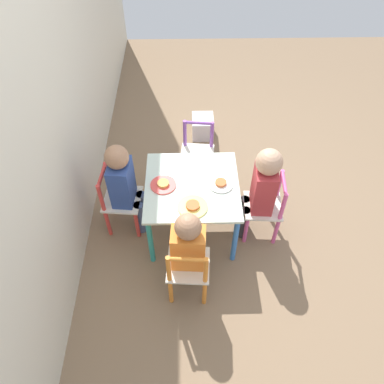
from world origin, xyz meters
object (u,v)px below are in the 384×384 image
Objects in this scene: chair_orange at (188,270)px; child_left at (188,246)px; chair_red at (120,201)px; chair_purple at (197,155)px; chair_pink at (266,208)px; plate_back at (163,184)px; kids_table at (192,191)px; child_back at (124,183)px; storage_bin at (203,126)px; plate_left at (193,206)px; plate_front at (221,184)px; child_front at (261,187)px.

child_left is at bearing -90.00° from chair_orange.
chair_red is 0.74m from chair_purple.
chair_pink reaches higher than plate_back.
chair_orange and chair_red have the same top height.
plate_back is (-0.52, 0.24, 0.22)m from chair_purple.
kids_table is 1.18× the size of chair_purple.
plate_back is at bearing -69.33° from chair_orange.
chair_orange is 0.73m from child_back.
child_back is 3.46× the size of storage_bin.
plate_left is 0.27m from plate_front.
plate_left is at bearing -92.21° from chair_orange.
plate_front is 0.75× the size of storage_bin.
chair_purple is (1.03, -0.09, 0.00)m from chair_orange.
chair_orange is 3.11× the size of plate_back.
chair_purple is at bearing -5.88° from kids_table.
plate_front is (-0.52, -0.14, 0.22)m from chair_purple.
plate_left is at bearing 180.00° from kids_table.
plate_front is (-0.05, -0.71, 0.22)m from chair_red.
plate_back is (0.00, 0.38, 0.00)m from plate_front.
plate_left is (-0.24, -0.52, 0.22)m from chair_red.
kids_table is 0.81× the size of child_back.
chair_purple is 0.99m from child_left.
child_left is 0.65m from child_front.
child_front reaches higher than child_left.
chair_orange is 1.62m from storage_bin.
plate_front is (-0.04, -0.65, 0.02)m from child_back.
chair_red is at bearing 90.00° from child_back.
storage_bin is at bearing -6.38° from kids_table.
child_left reaches higher than plate_back.
chair_pink is 0.69× the size of child_back.
child_back reaches higher than plate_back.
chair_red is 1.00m from child_front.
chair_pink is 3.11× the size of plate_back.
plate_left reaches higher than storage_bin.
plate_back is at bearing -88.80° from child_front.
chair_pink reaches higher than plate_front.
child_front is (-0.03, -0.46, 0.07)m from kids_table.
chair_orange is at bearing 90.00° from child_left.
kids_table is 0.46m from child_back.
plate_front is at bearing -92.39° from chair_pink.
plate_front is 0.38m from plate_back.
kids_table is at bearing -90.00° from plate_back.
plate_left and plate_front have the same top height.
chair_orange reaches higher than kids_table.
chair_pink is 0.71m from child_left.
chair_orange and chair_purple have the same top height.
plate_left and plate_back have the same top height.
child_front is (0.42, -0.49, 0.05)m from child_left.
plate_front is 0.98× the size of plate_back.
chair_red is 0.72m from child_left.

